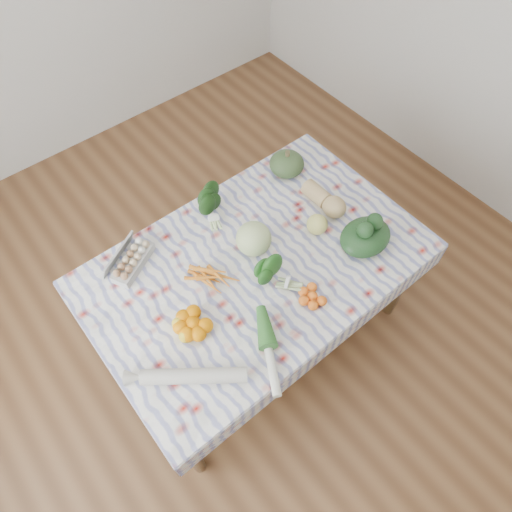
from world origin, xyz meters
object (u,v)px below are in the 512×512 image
Objects in this scene: egg_carton at (133,261)px; cabbage at (254,239)px; butternut_squash at (325,198)px; dining_table at (256,271)px; kabocha_squash at (287,164)px; grapefruit at (317,224)px.

cabbage is at bearing -57.94° from egg_carton.
butternut_squash is (0.99, -0.31, 0.03)m from egg_carton.
egg_carton is at bearing 142.41° from dining_table.
cabbage reaches higher than dining_table.
butternut_squash is at bearing -91.58° from kabocha_squash.
dining_table is 14.80× the size of grapefruit.
dining_table is 8.20× the size of kabocha_squash.
cabbage is at bearing 58.97° from dining_table.
butternut_squash is (-0.01, -0.31, -0.00)m from kabocha_squash.
egg_carton is 1.33× the size of kabocha_squash.
cabbage is at bearing 177.01° from butternut_squash.
kabocha_squash is (0.52, 0.37, 0.15)m from dining_table.
butternut_squash reaches higher than egg_carton.
cabbage is 0.34m from grapefruit.
egg_carton is 0.93m from grapefruit.
egg_carton is 1.47× the size of cabbage.
kabocha_squash is 0.44m from grapefruit.
egg_carton is at bearing 150.29° from cabbage.
kabocha_squash reaches higher than grapefruit.
egg_carton is 1.04m from butternut_squash.
kabocha_squash is 1.11× the size of cabbage.
cabbage reaches higher than egg_carton.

